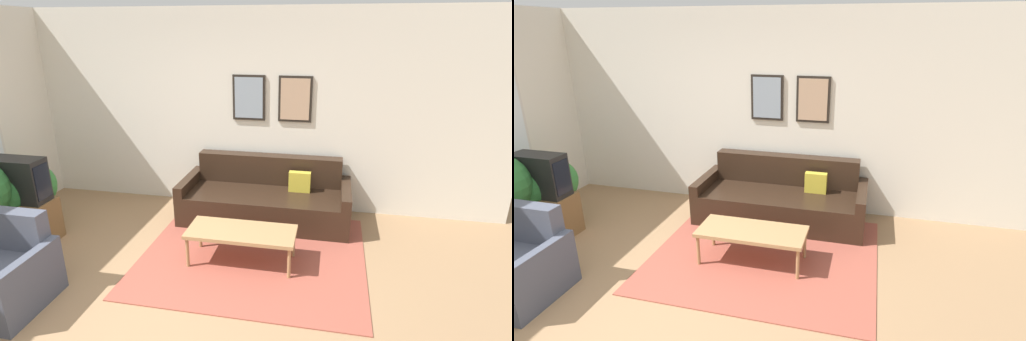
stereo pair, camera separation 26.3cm
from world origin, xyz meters
TOP-DOWN VIEW (x-y plane):
  - ground_plane at (0.00, 0.00)m, footprint 16.00×16.00m
  - area_rug at (0.90, 1.30)m, footprint 2.46×2.16m
  - wall_back at (0.01, 2.71)m, footprint 8.00×0.09m
  - couch at (0.87, 2.24)m, footprint 2.19×0.90m
  - coffee_table at (0.80, 1.12)m, footprint 1.16×0.50m
  - tv_stand at (-1.83, 1.10)m, footprint 0.68×0.41m
  - tv at (-1.83, 1.10)m, footprint 0.65×0.28m
  - armchair at (-1.19, 0.03)m, footprint 0.77×0.76m
  - potted_plant_by_window at (-1.92, 1.38)m, footprint 0.58×0.58m
  - potted_plant_small at (-1.99, 1.04)m, footprint 0.57×0.57m

SIDE VIEW (x-z plane):
  - ground_plane at x=0.00m, z-range 0.00..0.00m
  - area_rug at x=0.90m, z-range 0.00..0.01m
  - tv_stand at x=-1.83m, z-range 0.00..0.52m
  - couch at x=0.87m, z-range -0.13..0.68m
  - armchair at x=-1.19m, z-range -0.13..0.69m
  - coffee_table at x=0.80m, z-range 0.16..0.55m
  - potted_plant_by_window at x=-1.92m, z-range 0.12..1.00m
  - potted_plant_small at x=-1.99m, z-range 0.12..1.02m
  - tv at x=-1.83m, z-range 0.52..1.04m
  - wall_back at x=0.01m, z-range 0.00..2.70m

